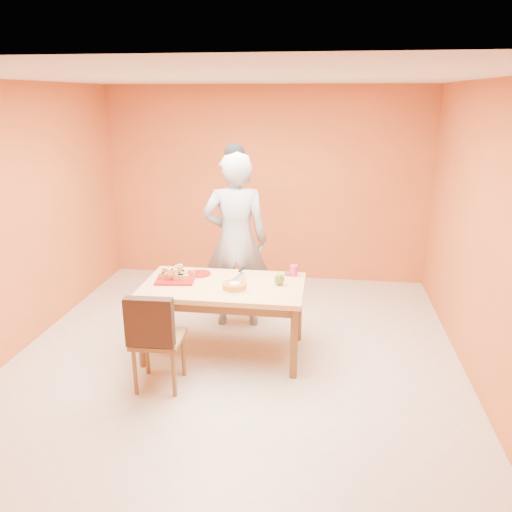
# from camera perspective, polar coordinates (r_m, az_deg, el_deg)

# --- Properties ---
(floor) EXTENTS (5.00, 5.00, 0.00)m
(floor) POSITION_cam_1_polar(r_m,az_deg,el_deg) (5.16, -2.41, -11.75)
(floor) COLOR beige
(floor) RESTS_ON ground
(ceiling) EXTENTS (5.00, 5.00, 0.00)m
(ceiling) POSITION_cam_1_polar(r_m,az_deg,el_deg) (4.49, -2.88, 19.75)
(ceiling) COLOR silver
(ceiling) RESTS_ON wall_back
(wall_back) EXTENTS (4.50, 0.00, 4.50)m
(wall_back) POSITION_cam_1_polar(r_m,az_deg,el_deg) (7.06, 1.11, 8.08)
(wall_back) COLOR #DB6532
(wall_back) RESTS_ON floor
(wall_left) EXTENTS (0.00, 5.00, 5.00)m
(wall_left) POSITION_cam_1_polar(r_m,az_deg,el_deg) (5.51, -26.32, 3.42)
(wall_left) COLOR #DB6532
(wall_left) RESTS_ON floor
(wall_right) EXTENTS (0.00, 5.00, 5.00)m
(wall_right) POSITION_cam_1_polar(r_m,az_deg,el_deg) (4.79, 24.92, 1.64)
(wall_right) COLOR #DB6532
(wall_right) RESTS_ON floor
(dining_table) EXTENTS (1.60, 0.90, 0.76)m
(dining_table) POSITION_cam_1_polar(r_m,az_deg,el_deg) (5.02, -3.73, -4.21)
(dining_table) COLOR tan
(dining_table) RESTS_ON floor
(dining_chair) EXTENTS (0.45, 0.52, 0.95)m
(dining_chair) POSITION_cam_1_polar(r_m,az_deg,el_deg) (4.60, -11.20, -9.12)
(dining_chair) COLOR brown
(dining_chair) RESTS_ON floor
(pastry_pile) EXTENTS (0.34, 0.34, 0.11)m
(pastry_pile) POSITION_cam_1_polar(r_m,az_deg,el_deg) (5.14, -9.13, -1.82)
(pastry_pile) COLOR tan
(pastry_pile) RESTS_ON pastry_platter
(person) EXTENTS (0.79, 0.58, 2.00)m
(person) POSITION_cam_1_polar(r_m,az_deg,el_deg) (5.59, -2.34, 1.72)
(person) COLOR gray
(person) RESTS_ON floor
(pastry_platter) EXTENTS (0.43, 0.43, 0.02)m
(pastry_platter) POSITION_cam_1_polar(r_m,az_deg,el_deg) (5.16, -9.10, -2.52)
(pastry_platter) COLOR maroon
(pastry_platter) RESTS_ON dining_table
(red_dinner_plate) EXTENTS (0.27, 0.27, 0.01)m
(red_dinner_plate) POSITION_cam_1_polar(r_m,az_deg,el_deg) (5.27, -6.41, -2.03)
(red_dinner_plate) COLOR maroon
(red_dinner_plate) RESTS_ON dining_table
(white_cake_plate) EXTENTS (0.34, 0.34, 0.01)m
(white_cake_plate) POSITION_cam_1_polar(r_m,az_deg,el_deg) (4.84, -2.46, -3.80)
(white_cake_plate) COLOR white
(white_cake_plate) RESTS_ON dining_table
(sponge_cake) EXTENTS (0.31, 0.31, 0.05)m
(sponge_cake) POSITION_cam_1_polar(r_m,az_deg,el_deg) (4.82, -2.47, -3.44)
(sponge_cake) COLOR #C67B33
(sponge_cake) RESTS_ON white_cake_plate
(cake_server) EXTENTS (0.10, 0.24, 0.01)m
(cake_server) POSITION_cam_1_polar(r_m,az_deg,el_deg) (4.98, -1.99, -2.33)
(cake_server) COLOR silver
(cake_server) RESTS_ON sponge_cake
(egg_ornament) EXTENTS (0.12, 0.11, 0.13)m
(egg_ornament) POSITION_cam_1_polar(r_m,az_deg,el_deg) (4.93, 2.68, -2.63)
(egg_ornament) COLOR olive
(egg_ornament) RESTS_ON dining_table
(magenta_glass) EXTENTS (0.10, 0.10, 0.11)m
(magenta_glass) POSITION_cam_1_polar(r_m,az_deg,el_deg) (5.20, 4.36, -1.66)
(magenta_glass) COLOR #DA2067
(magenta_glass) RESTS_ON dining_table
(checker_tin) EXTENTS (0.12, 0.12, 0.03)m
(checker_tin) POSITION_cam_1_polar(r_m,az_deg,el_deg) (5.23, 3.72, -2.05)
(checker_tin) COLOR #32200D
(checker_tin) RESTS_ON dining_table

